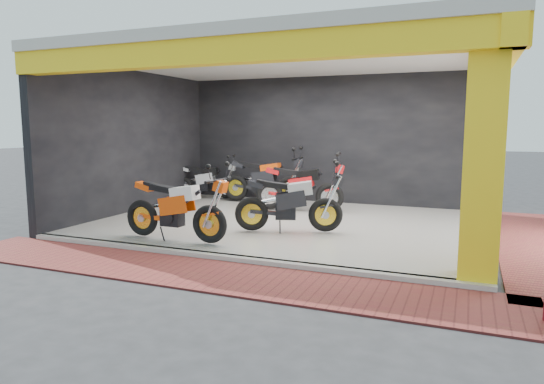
{
  "coord_description": "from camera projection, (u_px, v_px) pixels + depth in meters",
  "views": [
    {
      "loc": [
        3.58,
        -7.78,
        2.15
      ],
      "look_at": [
        0.08,
        0.8,
        0.9
      ],
      "focal_mm": 32.0,
      "sensor_mm": 36.0,
      "label": 1
    }
  ],
  "objects": [
    {
      "name": "paver_front",
      "position": [
        200.0,
        273.0,
        7.11
      ],
      "size": [
        9.0,
        1.4,
        0.03
      ],
      "primitive_type": "cube",
      "color": "maroon",
      "rests_on": "ground"
    },
    {
      "name": "header_beam_front",
      "position": [
        223.0,
        51.0,
        7.4
      ],
      "size": [
        8.4,
        0.3,
        0.4
      ],
      "primitive_type": "cube",
      "color": "yellow",
      "rests_on": "corner_column"
    },
    {
      "name": "moto_row_d",
      "position": [
        226.0,
        178.0,
        13.73
      ],
      "size": [
        2.1,
        1.1,
        1.22
      ],
      "primitive_type": null,
      "rotation": [
        0.0,
        0.0,
        0.19
      ],
      "color": "#AFB3B7",
      "rests_on": "showroom_floor"
    },
    {
      "name": "header_beam_right",
      "position": [
        500.0,
        62.0,
        8.66
      ],
      "size": [
        0.3,
        6.4,
        0.4
      ],
      "primitive_type": "cube",
      "color": "yellow",
      "rests_on": "corner_column"
    },
    {
      "name": "left_wall",
      "position": [
        133.0,
        143.0,
        11.9
      ],
      "size": [
        0.2,
        6.2,
        3.5
      ],
      "primitive_type": "cube",
      "color": "black",
      "rests_on": "ground"
    },
    {
      "name": "showroom_ceiling",
      "position": [
        290.0,
        57.0,
        10.12
      ],
      "size": [
        8.4,
        6.4,
        0.2
      ],
      "primitive_type": "cube",
      "color": "beige",
      "rests_on": "corner_column"
    },
    {
      "name": "moto_row_c",
      "position": [
        290.0,
        177.0,
        12.8
      ],
      "size": [
        2.45,
        1.01,
        1.47
      ],
      "primitive_type": null,
      "rotation": [
        0.0,
        0.0,
        0.05
      ],
      "color": "black",
      "rests_on": "showroom_floor"
    },
    {
      "name": "moto_row_b",
      "position": [
        330.0,
        183.0,
        11.64
      ],
      "size": [
        2.4,
        1.25,
        1.4
      ],
      "primitive_type": null,
      "rotation": [
        0.0,
        0.0,
        0.18
      ],
      "color": "red",
      "rests_on": "showroom_floor"
    },
    {
      "name": "floor_kerb",
      "position": [
        225.0,
        258.0,
        7.82
      ],
      "size": [
        8.0,
        0.2,
        0.1
      ],
      "primitive_type": "cube",
      "color": "beige",
      "rests_on": "ground"
    },
    {
      "name": "paver_right",
      "position": [
        537.0,
        245.0,
        8.8
      ],
      "size": [
        1.4,
        7.0,
        0.03
      ],
      "primitive_type": "cube",
      "color": "maroon",
      "rests_on": "ground"
    },
    {
      "name": "showroom_floor",
      "position": [
        289.0,
        224.0,
        10.59
      ],
      "size": [
        8.0,
        6.0,
        0.1
      ],
      "primitive_type": "cube",
      "color": "beige",
      "rests_on": "ground"
    },
    {
      "name": "back_wall",
      "position": [
        329.0,
        142.0,
        13.21
      ],
      "size": [
        8.2,
        0.2,
        3.5
      ],
      "primitive_type": "cube",
      "color": "black",
      "rests_on": "ground"
    },
    {
      "name": "moto_hero",
      "position": [
        209.0,
        206.0,
        8.41
      ],
      "size": [
        2.29,
        0.92,
        1.38
      ],
      "primitive_type": null,
      "rotation": [
        0.0,
        0.0,
        -0.04
      ],
      "color": "#E44909",
      "rests_on": "showroom_floor"
    },
    {
      "name": "ground",
      "position": [
        251.0,
        246.0,
        8.76
      ],
      "size": [
        80.0,
        80.0,
        0.0
      ],
      "primitive_type": "plane",
      "color": "#2D2D30",
      "rests_on": "ground"
    },
    {
      "name": "corner_column",
      "position": [
        483.0,
        157.0,
        6.44
      ],
      "size": [
        0.5,
        0.5,
        3.5
      ],
      "primitive_type": "cube",
      "color": "yellow",
      "rests_on": "ground"
    },
    {
      "name": "moto_row_a",
      "position": [
        326.0,
        198.0,
        9.34
      ],
      "size": [
        2.37,
        1.48,
        1.36
      ],
      "primitive_type": null,
      "rotation": [
        0.0,
        0.0,
        0.32
      ],
      "color": "black",
      "rests_on": "showroom_floor"
    }
  ]
}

